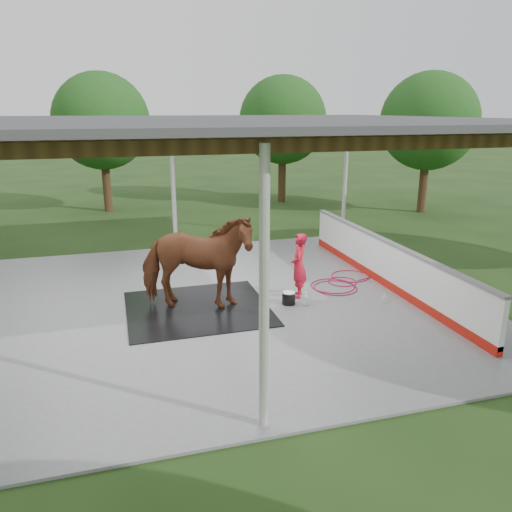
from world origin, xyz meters
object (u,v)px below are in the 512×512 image
object	(u,v)px
horse	(196,262)
wash_bucket	(289,298)
handler	(299,266)
dasher_board	(385,264)

from	to	relation	value
horse	wash_bucket	xyz separation A→B (m)	(2.03, -0.29, -0.93)
handler	wash_bucket	bearing A→B (deg)	-20.88
horse	wash_bucket	size ratio (longest dim) A/B	8.29
horse	wash_bucket	world-z (taller)	horse
handler	wash_bucket	xyz separation A→B (m)	(-0.37, -0.38, -0.62)
horse	handler	xyz separation A→B (m)	(2.40, 0.09, -0.32)
dasher_board	horse	distance (m)	4.81
horse	wash_bucket	distance (m)	2.25
horse	handler	bearing A→B (deg)	-69.51
wash_bucket	horse	bearing A→B (deg)	171.78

